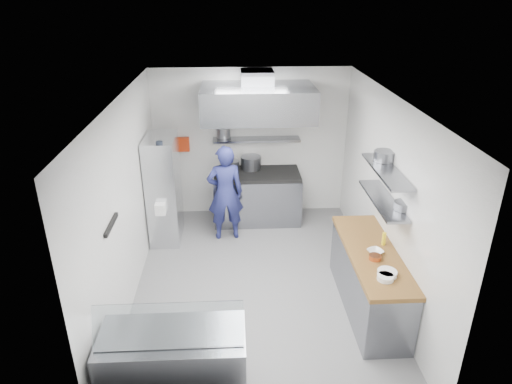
{
  "coord_description": "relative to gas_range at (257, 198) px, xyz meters",
  "views": [
    {
      "loc": [
        -0.33,
        -5.67,
        4.09
      ],
      "look_at": [
        0.0,
        0.6,
        1.25
      ],
      "focal_mm": 32.0,
      "sensor_mm": 36.0,
      "label": 1
    }
  ],
  "objects": [
    {
      "name": "ceiling",
      "position": [
        -0.1,
        -2.1,
        2.35
      ],
      "size": [
        5.0,
        5.0,
        0.0
      ],
      "primitive_type": "plane",
      "rotation": [
        3.14,
        0.0,
        0.0
      ],
      "color": "silver",
      "rests_on": "wall_back"
    },
    {
      "name": "floor",
      "position": [
        -0.1,
        -2.1,
        -0.45
      ],
      "size": [
        5.0,
        5.0,
        0.0
      ],
      "primitive_type": "plane",
      "color": "slate",
      "rests_on": "ground"
    },
    {
      "name": "cooktop",
      "position": [
        0.0,
        0.0,
        0.48
      ],
      "size": [
        1.57,
        0.78,
        0.06
      ],
      "primitive_type": "cube",
      "color": "black",
      "rests_on": "gas_range"
    },
    {
      "name": "wire_rack",
      "position": [
        -1.63,
        -0.57,
        0.48
      ],
      "size": [
        0.5,
        0.9,
        1.85
      ],
      "primitive_type": "cube",
      "color": "silver",
      "rests_on": "floor"
    },
    {
      "name": "wall_left",
      "position": [
        -1.9,
        -2.1,
        0.95
      ],
      "size": [
        2.8,
        5.0,
        0.02
      ],
      "primitive_type": "cube",
      "rotation": [
        1.57,
        0.0,
        1.57
      ],
      "color": "white",
      "rests_on": "floor"
    },
    {
      "name": "extractor_hood",
      "position": [
        0.0,
        -0.18,
        1.85
      ],
      "size": [
        1.9,
        1.15,
        0.55
      ],
      "primitive_type": "cube",
      "color": "gray",
      "rests_on": "wall_back"
    },
    {
      "name": "over_range_shelf",
      "position": [
        0.0,
        0.24,
        1.07
      ],
      "size": [
        1.6,
        0.3,
        0.04
      ],
      "primitive_type": "cube",
      "color": "gray",
      "rests_on": "wall_back"
    },
    {
      "name": "knife_strip",
      "position": [
        -1.88,
        -3.0,
        1.1
      ],
      "size": [
        0.04,
        0.55,
        0.05
      ],
      "primitive_type": "cube",
      "color": "black",
      "rests_on": "wall_left"
    },
    {
      "name": "prep_counter_base",
      "position": [
        1.38,
        -2.7,
        -0.03
      ],
      "size": [
        0.62,
        2.0,
        0.84
      ],
      "primitive_type": "cube",
      "color": "gray",
      "rests_on": "floor"
    },
    {
      "name": "stock_pot_left",
      "position": [
        -0.46,
        0.13,
        0.61
      ],
      "size": [
        0.27,
        0.27,
        0.2
      ],
      "primitive_type": "cylinder",
      "color": "slate",
      "rests_on": "cooktop"
    },
    {
      "name": "shelf_pot_a",
      "position": [
        -0.6,
        0.35,
        1.18
      ],
      "size": [
        0.25,
        0.25,
        0.18
      ],
      "primitive_type": "cylinder",
      "color": "slate",
      "rests_on": "over_range_shelf"
    },
    {
      "name": "wall_front",
      "position": [
        -0.1,
        -4.6,
        0.95
      ],
      "size": [
        3.6,
        2.8,
        0.02
      ],
      "primitive_type": "cube",
      "rotation": [
        -1.57,
        0.0,
        0.0
      ],
      "color": "white",
      "rests_on": "floor"
    },
    {
      "name": "rack_jar",
      "position": [
        -1.58,
        -0.93,
        1.35
      ],
      "size": [
        0.11,
        0.11,
        0.18
      ],
      "primitive_type": "cylinder",
      "color": "black",
      "rests_on": "wire_rack"
    },
    {
      "name": "rack_bin_b",
      "position": [
        -1.63,
        -0.77,
        0.85
      ],
      "size": [
        0.14,
        0.18,
        0.16
      ],
      "primitive_type": "cube",
      "color": "yellow",
      "rests_on": "wire_rack"
    },
    {
      "name": "hood_duct",
      "position": [
        0.0,
        0.05,
        2.23
      ],
      "size": [
        0.55,
        0.55,
        0.24
      ],
      "primitive_type": "cube",
      "color": "slate",
      "rests_on": "extractor_hood"
    },
    {
      "name": "mixing_bowl",
      "position": [
        1.4,
        -2.76,
        0.47
      ],
      "size": [
        0.26,
        0.26,
        0.05
      ],
      "primitive_type": "imported",
      "rotation": [
        0.0,
        0.0,
        0.42
      ],
      "color": "white",
      "rests_on": "prep_counter_top"
    },
    {
      "name": "stock_pot_mid",
      "position": [
        -0.1,
        0.22,
        0.63
      ],
      "size": [
        0.38,
        0.38,
        0.24
      ],
      "primitive_type": "cylinder",
      "color": "slate",
      "rests_on": "cooktop"
    },
    {
      "name": "squeeze_bottle",
      "position": [
        1.57,
        -2.55,
        0.54
      ],
      "size": [
        0.05,
        0.05,
        0.18
      ],
      "primitive_type": "cylinder",
      "color": "yellow",
      "rests_on": "prep_counter_top"
    },
    {
      "name": "gas_range",
      "position": [
        0.0,
        0.0,
        0.0
      ],
      "size": [
        1.6,
        0.8,
        0.9
      ],
      "primitive_type": "cube",
      "color": "gray",
      "rests_on": "floor"
    },
    {
      "name": "display_case",
      "position": [
        -1.1,
        -4.1,
        -0.03
      ],
      "size": [
        1.5,
        0.7,
        0.85
      ],
      "primitive_type": "cube",
      "color": "gray",
      "rests_on": "floor"
    },
    {
      "name": "copper_pan",
      "position": [
        1.35,
        -2.9,
        0.48
      ],
      "size": [
        0.16,
        0.16,
        0.06
      ],
      "primitive_type": "cylinder",
      "color": "#D56D3C",
      "rests_on": "prep_counter_top"
    },
    {
      "name": "wall_right",
      "position": [
        1.7,
        -2.1,
        0.95
      ],
      "size": [
        2.8,
        5.0,
        0.02
      ],
      "primitive_type": "cube",
      "rotation": [
        1.57,
        0.0,
        -1.57
      ],
      "color": "white",
      "rests_on": "floor"
    },
    {
      "name": "shelf_pot_c",
      "position": [
        1.7,
        -2.72,
        1.12
      ],
      "size": [
        0.24,
        0.24,
        0.1
      ],
      "primitive_type": "cylinder",
      "color": "slate",
      "rests_on": "wall_shelf_lower"
    },
    {
      "name": "wall_shelf_lower",
      "position": [
        1.54,
        -2.4,
        1.05
      ],
      "size": [
        0.3,
        1.3,
        0.04
      ],
      "primitive_type": "cube",
      "color": "gray",
      "rests_on": "wall_right"
    },
    {
      "name": "wall_shelf_upper",
      "position": [
        1.54,
        -2.4,
        1.47
      ],
      "size": [
        0.3,
        1.3,
        0.04
      ],
      "primitive_type": "cube",
      "color": "gray",
      "rests_on": "wall_right"
    },
    {
      "name": "chef",
      "position": [
        -0.58,
        -0.64,
        0.4
      ],
      "size": [
        0.66,
        0.47,
        1.71
      ],
      "primitive_type": "imported",
      "rotation": [
        0.0,
        0.0,
        3.25
      ],
      "color": "navy",
      "rests_on": "floor"
    },
    {
      "name": "display_glass",
      "position": [
        -1.1,
        -4.22,
        0.62
      ],
      "size": [
        1.47,
        0.19,
        0.42
      ],
      "primitive_type": "cube",
      "rotation": [
        -0.38,
        0.0,
        0.0
      ],
      "color": "silver",
      "rests_on": "display_case"
    },
    {
      "name": "plate_stack_b",
      "position": [
        1.35,
        -3.34,
        0.48
      ],
      "size": [
        0.2,
        0.2,
        0.06
      ],
      "primitive_type": "cylinder",
      "color": "white",
      "rests_on": "prep_counter_top"
    },
    {
      "name": "shelf_pot_d",
      "position": [
        1.6,
        -2.09,
        1.56
      ],
      "size": [
        0.28,
        0.28,
        0.14
      ],
      "primitive_type": "cylinder",
      "color": "slate",
      "rests_on": "wall_shelf_upper"
    },
    {
      "name": "plate_stack_a",
      "position": [
        1.4,
        -3.25,
        0.48
      ],
      "size": [
        0.24,
        0.24,
        0.06
      ],
      "primitive_type": "cylinder",
      "color": "white",
      "rests_on": "prep_counter_top"
    },
    {
      "name": "red_firebox",
      "position": [
        -1.35,
        0.34,
        0.97
      ],
      "size": [
        0.22,
        0.1,
        0.26
      ],
      "primitive_type": "cube",
      "color": "red",
      "rests_on": "wall_back"
    },
    {
      "name": "wall_back",
      "position": [
        -0.1,
        0.4,
        0.95
      ],
      "size": [
        3.6,
        2.8,
        0.02
      ],
      "primitive_type": "cube",
      "rotation": [
        1.57,
        0.0,
        0.0
      ],
      "color": "white",
      "rests_on": "floor"
    },
    {
      "name": "prep_counter_top",
      "position": [
        1.38,
        -2.7,
        0.42
      ],
      "size": [
        0.65,
        2.04,
        0.06
      ],
      "primitive_type": "cube",
      "color": "brown",
      "rests_on": "prep_counter_base"
    },
    {
      "name": "rack_bin_a",
      "position": [
        -1.63,
        -1.06,
        0.35
      ],
      "size": [
        0.16,
        0.2,
        0.18
      ],
      "primitive_type": "cube",
      "color": "white",
      "rests_on": "wire_rack"
    }
  ]
}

